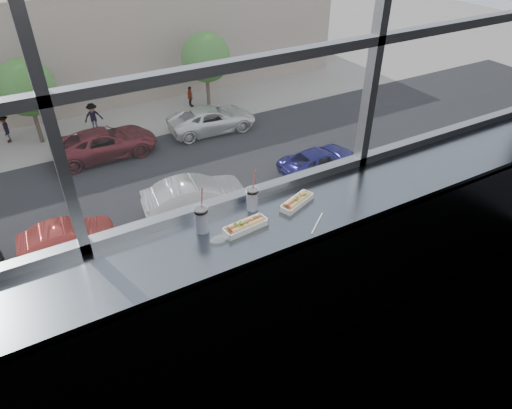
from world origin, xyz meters
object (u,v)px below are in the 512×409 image
hotdog_tray_left (245,225)px  car_far_c (212,115)px  soda_cup_left (201,218)px  hotdog_tray_right (297,201)px  pedestrian_b (4,126)px  soda_cup_right (252,198)px  pedestrian_d (190,95)px  car_near_c (66,233)px  tree_center (26,88)px  wrapper (219,239)px  car_far_b (104,139)px  car_near_e (321,157)px  car_near_d (195,191)px  loose_straw (317,223)px  pedestrian_c (93,114)px  tree_right (206,57)px

hotdog_tray_left → car_far_c: size_ratio=0.04×
soda_cup_left → car_far_c: 28.62m
hotdog_tray_right → pedestrian_b: hotdog_tray_right is taller
soda_cup_right → car_far_c: 28.44m
pedestrian_d → soda_cup_left: bearing=159.1°
car_near_c → tree_center: 12.32m
hotdog_tray_left → hotdog_tray_right: bearing=3.2°
soda_cup_right → car_far_c: soda_cup_right is taller
car_near_c → pedestrian_d: 16.92m
wrapper → car_far_b: wrapper is taller
soda_cup_left → hotdog_tray_left: bearing=-26.1°
soda_cup_left → car_near_c: bearing=91.2°
soda_cup_left → car_far_b: bearing=81.8°
car_near_e → soda_cup_left: bearing=137.1°
car_far_c → wrapper: bearing=160.2°
hotdog_tray_left → tree_center: (-0.01, 28.28, -8.41)m
soda_cup_left → car_far_b: size_ratio=0.05×
hotdog_tray_left → car_far_b: (3.23, 24.28, -10.92)m
car_far_b → tree_center: size_ratio=1.26×
car_far_b → car_far_c: (7.17, 0.00, -0.05)m
wrapper → car_far_b: bearing=82.0°
car_near_d → car_near_e: 7.82m
pedestrian_d → car_far_c: bearing=175.9°
car_near_e → car_near_c: bearing=87.5°
loose_straw → wrapper: bearing=128.6°
car_near_c → pedestrian_b: 13.12m
car_near_e → hotdog_tray_right: bearing=138.5°
pedestrian_c → tree_right: (8.48, -0.05, 2.54)m
loose_straw → car_far_b: bearing=46.1°
hotdog_tray_left → loose_straw: hotdog_tray_left is taller
car_far_c → car_near_c: size_ratio=1.20×
car_near_c → loose_straw: bearing=-173.1°
hotdog_tray_left → tree_right: 31.83m
car_near_d → tree_center: tree_center is taller
tree_center → loose_straw: bearing=-89.2°
hotdog_tray_right → car_far_c: bearing=47.0°
hotdog_tray_left → car_near_c: bearing=86.6°
soda_cup_right → loose_straw: size_ratio=1.31×
car_far_c → hotdog_tray_left: bearing=160.6°
car_far_b → car_near_e: bearing=-127.2°
pedestrian_d → pedestrian_b: bearing=87.9°
car_near_c → pedestrian_c: (4.05, 12.05, 0.22)m
soda_cup_right → car_near_d: soda_cup_right is taller
wrapper → car_near_c: bearing=91.3°
pedestrian_c → tree_center: tree_center is taller
hotdog_tray_right → loose_straw: 0.23m
hotdog_tray_right → car_near_c: bearing=72.9°
hotdog_tray_left → hotdog_tray_right: (0.41, 0.06, -0.00)m
car_near_e → car_far_b: size_ratio=0.81×
pedestrian_b → tree_center: tree_center is taller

